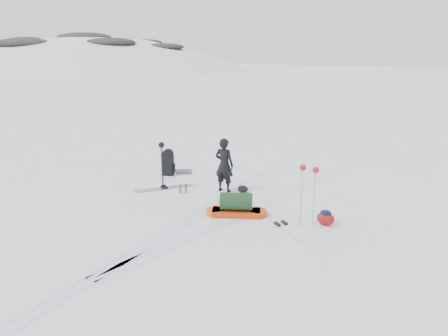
{
  "coord_description": "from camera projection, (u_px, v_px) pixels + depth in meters",
  "views": [
    {
      "loc": [
        6.3,
        -9.61,
        4.08
      ],
      "look_at": [
        0.11,
        0.05,
        0.95
      ],
      "focal_mm": 35.0,
      "sensor_mm": 36.0,
      "label": 1
    }
  ],
  "objects": [
    {
      "name": "ground",
      "position": [
        220.0,
        201.0,
        12.15
      ],
      "size": [
        200.0,
        200.0,
        0.0
      ],
      "primitive_type": "plane",
      "color": "white",
      "rests_on": "ground"
    },
    {
      "name": "ski_tracks",
      "position": [
        254.0,
        196.0,
        12.55
      ],
      "size": [
        3.38,
        17.97,
        0.01
      ],
      "color": "silver",
      "rests_on": "ground"
    },
    {
      "name": "skier",
      "position": [
        224.0,
        165.0,
        12.75
      ],
      "size": [
        0.61,
        0.42,
        1.61
      ],
      "primitive_type": "imported",
      "rotation": [
        0.0,
        0.0,
        3.21
      ],
      "color": "black",
      "rests_on": "ground"
    },
    {
      "name": "pulk_sled",
      "position": [
        236.0,
        207.0,
        11.02
      ],
      "size": [
        1.59,
        1.13,
        0.6
      ],
      "rotation": [
        0.0,
        0.0,
        0.49
      ],
      "color": "red",
      "rests_on": "ground"
    },
    {
      "name": "expedition_rucksack",
      "position": [
        170.0,
        163.0,
        14.53
      ],
      "size": [
        0.79,
        0.85,
        0.89
      ],
      "rotation": [
        0.0,
        0.0,
        0.37
      ],
      "color": "black",
      "rests_on": "ground"
    },
    {
      "name": "ski_poles_black",
      "position": [
        162.0,
        151.0,
        12.9
      ],
      "size": [
        0.18,
        0.2,
        1.44
      ],
      "rotation": [
        0.0,
        0.0,
        -0.24
      ],
      "color": "black",
      "rests_on": "ground"
    },
    {
      "name": "ski_poles_silver",
      "position": [
        309.0,
        176.0,
        10.04
      ],
      "size": [
        0.48,
        0.19,
        1.51
      ],
      "rotation": [
        0.0,
        0.0,
        0.04
      ],
      "color": "#A8ABAF",
      "rests_on": "ground"
    },
    {
      "name": "touring_skis_grey",
      "position": [
        164.0,
        188.0,
        13.21
      ],
      "size": [
        1.26,
        1.61,
        0.07
      ],
      "rotation": [
        0.0,
        0.0,
        0.95
      ],
      "color": "gray",
      "rests_on": "ground"
    },
    {
      "name": "touring_skis_white",
      "position": [
        281.0,
        224.0,
        10.46
      ],
      "size": [
        1.83,
        1.36,
        0.07
      ],
      "rotation": [
        0.0,
        0.0,
        -0.59
      ],
      "color": "silver",
      "rests_on": "ground"
    },
    {
      "name": "rope_coil",
      "position": [
        228.0,
        210.0,
        11.34
      ],
      "size": [
        0.57,
        0.57,
        0.05
      ],
      "rotation": [
        0.0,
        0.0,
        0.3
      ],
      "color": "#51A0C5",
      "rests_on": "ground"
    },
    {
      "name": "small_daypack",
      "position": [
        326.0,
        218.0,
        10.45
      ],
      "size": [
        0.43,
        0.32,
        0.37
      ],
      "rotation": [
        0.0,
        0.0,
        -0.0
      ],
      "color": "maroon",
      "rests_on": "ground"
    },
    {
      "name": "thermos_pair",
      "position": [
        183.0,
        189.0,
        12.8
      ],
      "size": [
        0.16,
        0.26,
        0.25
      ],
      "rotation": [
        0.0,
        0.0,
        0.39
      ],
      "color": "slate",
      "rests_on": "ground"
    },
    {
      "name": "stuff_sack",
      "position": [
        243.0,
        189.0,
        12.85
      ],
      "size": [
        0.4,
        0.35,
        0.2
      ],
      "rotation": [
        0.0,
        0.0,
        0.39
      ],
      "color": "black",
      "rests_on": "ground"
    }
  ]
}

